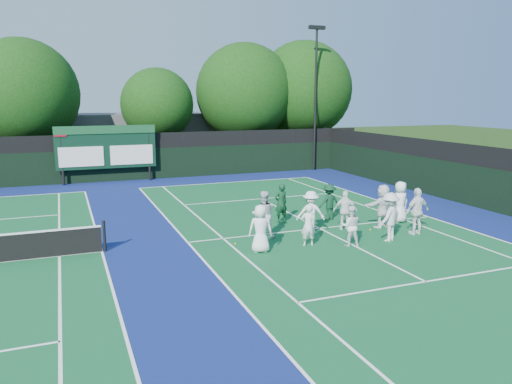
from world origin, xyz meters
name	(u,v)px	position (x,y,z in m)	size (l,w,h in m)	color
ground	(332,235)	(0.00, 0.00, 0.00)	(120.00, 120.00, 0.00)	#1B350E
court_apron	(174,244)	(-6.00, 1.00, 0.00)	(34.00, 32.00, 0.01)	navy
near_court	(320,228)	(0.00, 1.00, 0.01)	(11.05, 23.85, 0.01)	#11552B
back_fence	(123,160)	(-6.00, 16.00, 1.36)	(34.00, 0.08, 3.00)	black
divider_fence_right	(491,182)	(9.00, 1.00, 1.36)	(0.08, 32.00, 3.00)	black
scoreboard	(106,148)	(-7.01, 15.59, 2.19)	(6.00, 0.21, 3.55)	black
clubhouse	(162,138)	(-2.00, 24.00, 2.00)	(18.00, 6.00, 4.00)	#525257
light_pole_right	(316,82)	(7.50, 15.70, 6.30)	(1.20, 0.30, 10.12)	black
tree_b	(26,97)	(-11.52, 19.58, 5.28)	(7.07, 7.07, 9.00)	black
tree_c	(159,106)	(-2.92, 19.58, 4.61)	(5.11, 5.11, 7.30)	black
tree_d	(246,95)	(3.67, 19.58, 5.43)	(7.27, 7.27, 9.26)	black
tree_e	(305,92)	(8.62, 19.58, 5.64)	(7.53, 7.53, 9.60)	black
tennis_ball_1	(344,209)	(2.67, 3.55, 0.03)	(0.07, 0.07, 0.07)	#B8C417
tennis_ball_2	(370,230)	(1.75, -0.01, 0.03)	(0.07, 0.07, 0.07)	#B8C417
tennis_ball_3	(235,244)	(-3.93, 0.12, 0.03)	(0.07, 0.07, 0.07)	#B8C417
tennis_ball_4	(336,214)	(1.86, 2.87, 0.03)	(0.07, 0.07, 0.07)	#B8C417
tennis_ball_5	(394,221)	(3.55, 0.85, 0.03)	(0.07, 0.07, 0.07)	#B8C417
player_front_0	(261,229)	(-3.40, -1.02, 0.84)	(0.82, 0.53, 1.67)	white
player_front_1	(308,225)	(-1.53, -0.93, 0.76)	(0.55, 0.36, 1.52)	white
player_front_2	(351,226)	(-0.12, -1.49, 0.73)	(0.71, 0.56, 1.47)	white
player_front_3	(389,217)	(1.55, -1.48, 0.91)	(1.18, 0.68, 1.83)	silver
player_front_4	(417,211)	(3.10, -1.12, 0.92)	(1.07, 0.45, 1.83)	white
player_back_0	(263,215)	(-2.64, 0.58, 0.91)	(0.88, 0.69, 1.81)	silver
player_back_1	(311,213)	(-0.73, 0.42, 0.85)	(1.10, 0.63, 1.70)	white
player_back_2	(345,210)	(0.85, 0.46, 0.80)	(0.94, 0.39, 1.61)	white
player_back_3	(383,206)	(2.48, 0.25, 0.90)	(1.66, 0.53, 1.79)	white
player_back_4	(400,202)	(3.67, 0.68, 0.88)	(0.86, 0.56, 1.77)	white
coach_left	(281,203)	(-1.03, 2.56, 0.83)	(0.61, 0.40, 1.67)	#0F371D
coach_right	(329,202)	(1.05, 2.13, 0.79)	(1.03, 0.59, 1.59)	#0E341F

